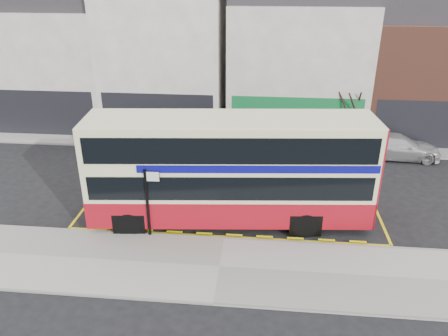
# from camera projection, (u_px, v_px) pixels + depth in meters

# --- Properties ---
(ground) EXTENTS (120.00, 120.00, 0.00)m
(ground) POSITION_uv_depth(u_px,v_px,m) (225.00, 236.00, 18.88)
(ground) COLOR black
(ground) RESTS_ON ground
(pavement) EXTENTS (40.00, 4.00, 0.15)m
(pavement) POSITION_uv_depth(u_px,v_px,m) (219.00, 268.00, 16.77)
(pavement) COLOR #A6A29D
(pavement) RESTS_ON ground
(kerb) EXTENTS (40.00, 0.15, 0.15)m
(kerb) POSITION_uv_depth(u_px,v_px,m) (224.00, 239.00, 18.51)
(kerb) COLOR gray
(kerb) RESTS_ON ground
(far_pavement) EXTENTS (50.00, 3.00, 0.15)m
(far_pavement) POSITION_uv_depth(u_px,v_px,m) (241.00, 142.00, 28.79)
(far_pavement) COLOR #A6A29D
(far_pavement) RESTS_ON ground
(road_markings) EXTENTS (14.00, 3.40, 0.01)m
(road_markings) POSITION_uv_depth(u_px,v_px,m) (228.00, 217.00, 20.33)
(road_markings) COLOR #F9EF0D
(road_markings) RESTS_ON ground
(terrace_far_left) EXTENTS (8.00, 8.01, 10.80)m
(terrace_far_left) POSITION_uv_depth(u_px,v_px,m) (60.00, 54.00, 31.59)
(terrace_far_left) COLOR white
(terrace_far_left) RESTS_ON ground
(terrace_left) EXTENTS (8.00, 8.01, 11.80)m
(terrace_left) POSITION_uv_depth(u_px,v_px,m) (168.00, 49.00, 30.68)
(terrace_left) COLOR white
(terrace_left) RESTS_ON ground
(terrace_green_shop) EXTENTS (9.00, 8.01, 11.30)m
(terrace_green_shop) POSITION_uv_depth(u_px,v_px,m) (297.00, 55.00, 29.99)
(terrace_green_shop) COLOR white
(terrace_green_shop) RESTS_ON ground
(terrace_right) EXTENTS (9.00, 8.01, 10.30)m
(terrace_right) POSITION_uv_depth(u_px,v_px,m) (431.00, 65.00, 29.40)
(terrace_right) COLOR brown
(terrace_right) RESTS_ON ground
(double_decker_bus) EXTENTS (12.47, 3.92, 4.90)m
(double_decker_bus) POSITION_uv_depth(u_px,v_px,m) (231.00, 169.00, 19.00)
(double_decker_bus) COLOR #F1EEB8
(double_decker_bus) RESTS_ON ground
(bus_stop_post) EXTENTS (0.77, 0.13, 3.08)m
(bus_stop_post) POSITION_uv_depth(u_px,v_px,m) (149.00, 196.00, 17.97)
(bus_stop_post) COLOR black
(bus_stop_post) RESTS_ON pavement
(car_silver) EXTENTS (3.70, 1.81, 1.21)m
(car_silver) POSITION_uv_depth(u_px,v_px,m) (105.00, 137.00, 28.20)
(car_silver) COLOR #B0AFB4
(car_silver) RESTS_ON ground
(car_grey) EXTENTS (4.36, 2.42, 1.36)m
(car_grey) POSITION_uv_depth(u_px,v_px,m) (216.00, 142.00, 27.18)
(car_grey) COLOR #3D4145
(car_grey) RESTS_ON ground
(car_white) EXTENTS (5.06, 2.16, 1.45)m
(car_white) POSITION_uv_depth(u_px,v_px,m) (397.00, 147.00, 26.34)
(car_white) COLOR #BCBCBC
(car_white) RESTS_ON ground
(street_tree_right) EXTENTS (2.19, 2.19, 4.73)m
(street_tree_right) POSITION_uv_depth(u_px,v_px,m) (349.00, 97.00, 27.11)
(street_tree_right) COLOR #331D16
(street_tree_right) RESTS_ON ground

